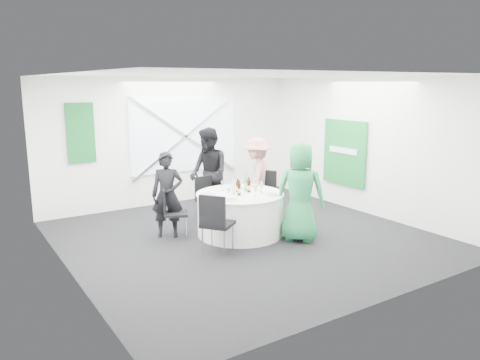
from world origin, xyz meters
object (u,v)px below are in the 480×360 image
chair_back (207,196)px  chair_front_left (215,219)px  person_man_back (209,173)px  clear_water_bottle (233,188)px  chair_back_right (264,191)px  chair_front_right (301,210)px  person_woman_green (300,192)px  chair_back_left (171,209)px  green_water_bottle (246,184)px  person_man_back_left (167,195)px  person_woman_pink (257,177)px  banquet_table (240,214)px

chair_back → chair_front_left: chair_front_left is taller
person_man_back → clear_water_bottle: bearing=-6.9°
chair_back_right → clear_water_bottle: (-1.12, -0.61, 0.30)m
chair_back_right → chair_front_right: 1.25m
chair_front_left → person_woman_green: person_woman_green is taller
chair_back_left → chair_back_right: (2.07, 0.09, 0.05)m
chair_front_right → person_man_back: person_man_back is taller
person_man_back → chair_back: bearing=-34.3°
chair_back_right → person_woman_green: person_woman_green is taller
person_man_back → green_water_bottle: size_ratio=5.84×
chair_back_left → chair_back_right: size_ratio=0.92×
chair_back_right → green_water_bottle: bearing=-89.1°
person_man_back_left → person_man_back: size_ratio=0.83×
chair_back_left → clear_water_bottle: clear_water_bottle is taller
chair_back_right → person_man_back: 1.16m
person_woman_pink → chair_front_left: bearing=-2.1°
chair_front_right → person_man_back_left: person_man_back_left is taller
chair_front_left → chair_back_right: bearing=-92.7°
person_woman_green → banquet_table: bearing=0.0°
banquet_table → person_man_back_left: 1.33m
chair_front_right → chair_front_left: bearing=-52.3°
person_woman_green → clear_water_bottle: person_woman_green is taller
chair_back_right → person_woman_pink: bearing=154.3°
chair_back_right → person_man_back: bearing=-158.0°
person_woman_pink → chair_back_left: bearing=-32.5°
chair_back → chair_front_right: bearing=-65.9°
banquet_table → person_woman_pink: person_woman_pink is taller
chair_back → person_man_back_left: person_man_back_left is taller
person_man_back_left → person_man_back: (1.19, 0.64, 0.15)m
person_woman_pink → green_water_bottle: person_woman_pink is taller
chair_back_right → chair_front_left: (-1.85, -1.27, 0.02)m
chair_front_right → green_water_bottle: bearing=-101.5°
green_water_bottle → clear_water_bottle: green_water_bottle is taller
person_man_back_left → person_woman_pink: person_woman_pink is taller
banquet_table → chair_front_left: size_ratio=1.56×
chair_back_right → person_man_back_left: 2.09m
chair_back → person_man_back_left: (-1.01, -0.41, 0.23)m
green_water_bottle → clear_water_bottle: size_ratio=1.09×
person_woman_pink → green_water_bottle: size_ratio=5.18×
person_man_back_left → green_water_bottle: (1.32, -0.51, 0.13)m
green_water_bottle → clear_water_bottle: 0.37m
chair_front_right → clear_water_bottle: (-1.02, 0.63, 0.40)m
chair_front_left → green_water_bottle: bearing=-91.5°
person_woman_green → chair_front_left: bearing=44.5°
chair_back_left → person_woman_green: size_ratio=0.52×
chair_front_left → person_man_back_left: 1.32m
banquet_table → chair_front_left: chair_front_left is taller
chair_back_right → chair_front_right: chair_back_right is taller
person_woman_pink → green_water_bottle: 1.04m
chair_front_left → person_man_back: 2.18m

